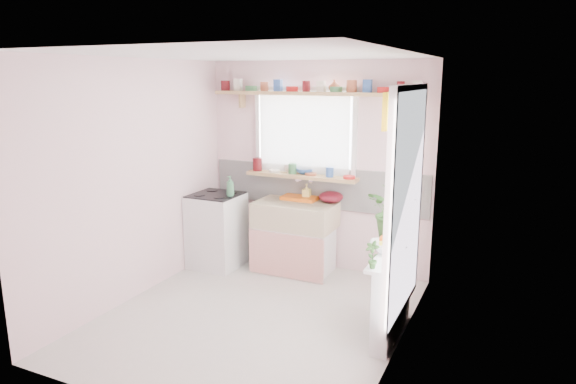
% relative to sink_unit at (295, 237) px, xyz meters
% --- Properties ---
extents(room, '(3.20, 3.20, 3.20)m').
position_rel_sink_unit_xyz_m(room, '(0.81, -0.43, 0.94)').
color(room, silver).
rests_on(room, ground).
extents(sink_unit, '(0.95, 0.65, 1.11)m').
position_rel_sink_unit_xyz_m(sink_unit, '(0.00, 0.00, 0.00)').
color(sink_unit, white).
rests_on(sink_unit, ground).
extents(cooker, '(0.58, 0.58, 0.93)m').
position_rel_sink_unit_xyz_m(cooker, '(-0.95, -0.24, 0.03)').
color(cooker, white).
rests_on(cooker, ground).
extents(radiator_ledge, '(0.22, 0.95, 0.78)m').
position_rel_sink_unit_xyz_m(radiator_ledge, '(1.45, -1.09, -0.03)').
color(radiator_ledge, white).
rests_on(radiator_ledge, ground).
extents(windowsill, '(1.40, 0.22, 0.04)m').
position_rel_sink_unit_xyz_m(windowsill, '(-0.00, 0.19, 0.71)').
color(windowsill, tan).
rests_on(windowsill, room).
extents(pine_shelf, '(2.52, 0.24, 0.04)m').
position_rel_sink_unit_xyz_m(pine_shelf, '(0.15, 0.18, 1.69)').
color(pine_shelf, tan).
rests_on(pine_shelf, room).
extents(shelf_crockery, '(2.47, 0.11, 0.12)m').
position_rel_sink_unit_xyz_m(shelf_crockery, '(0.15, 0.18, 1.76)').
color(shelf_crockery, '#590F14').
rests_on(shelf_crockery, pine_shelf).
extents(sill_crockery, '(1.35, 0.11, 0.12)m').
position_rel_sink_unit_xyz_m(sill_crockery, '(-0.05, 0.19, 0.78)').
color(sill_crockery, '#590F14').
rests_on(sill_crockery, windowsill).
extents(dish_tray, '(0.43, 0.32, 0.04)m').
position_rel_sink_unit_xyz_m(dish_tray, '(-0.01, 0.21, 0.44)').
color(dish_tray, orange).
rests_on(dish_tray, sink_unit).
extents(colander, '(0.39, 0.39, 0.13)m').
position_rel_sink_unit_xyz_m(colander, '(0.37, 0.21, 0.48)').
color(colander, '#5A0F1B').
rests_on(colander, sink_unit).
extents(jade_plant, '(0.63, 0.59, 0.57)m').
position_rel_sink_unit_xyz_m(jade_plant, '(1.36, -0.69, 0.63)').
color(jade_plant, '#326026').
rests_on(jade_plant, radiator_ledge).
extents(fruit_bowl, '(0.42, 0.42, 0.08)m').
position_rel_sink_unit_xyz_m(fruit_bowl, '(1.38, -1.03, 0.38)').
color(fruit_bowl, silver).
rests_on(fruit_bowl, radiator_ledge).
extents(herb_pot, '(0.14, 0.11, 0.23)m').
position_rel_sink_unit_xyz_m(herb_pot, '(1.36, -1.49, 0.46)').
color(herb_pot, '#336327').
rests_on(herb_pot, radiator_ledge).
extents(soap_bottle_sink, '(0.09, 0.09, 0.19)m').
position_rel_sink_unit_xyz_m(soap_bottle_sink, '(0.06, 0.21, 0.51)').
color(soap_bottle_sink, '#F3DC6C').
rests_on(soap_bottle_sink, sink_unit).
extents(sill_cup, '(0.13, 0.13, 0.10)m').
position_rel_sink_unit_xyz_m(sill_cup, '(-0.19, 0.25, 0.78)').
color(sill_cup, '#F0E3D0').
rests_on(sill_cup, windowsill).
extents(sill_bowl, '(0.27, 0.27, 0.07)m').
position_rel_sink_unit_xyz_m(sill_bowl, '(0.02, 0.25, 0.76)').
color(sill_bowl, '#325DA4').
rests_on(sill_bowl, windowsill).
extents(shelf_vase, '(0.15, 0.15, 0.14)m').
position_rel_sink_unit_xyz_m(shelf_vase, '(0.38, 0.24, 1.78)').
color(shelf_vase, '#B15A36').
rests_on(shelf_vase, pine_shelf).
extents(cooker_bottle, '(0.11, 0.11, 0.24)m').
position_rel_sink_unit_xyz_m(cooker_bottle, '(-0.73, -0.26, 0.61)').
color(cooker_bottle, '#418256').
rests_on(cooker_bottle, cooker).
extents(fruit, '(0.20, 0.14, 0.10)m').
position_rel_sink_unit_xyz_m(fruit, '(1.38, -1.02, 0.45)').
color(fruit, orange).
rests_on(fruit, fruit_bowl).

